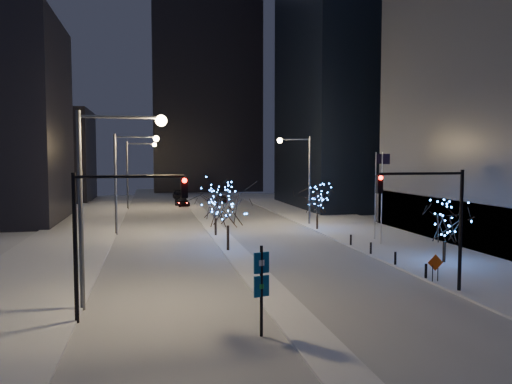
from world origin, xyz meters
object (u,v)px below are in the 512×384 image
object	(u,v)px
holiday_tree_plaza_far	(317,199)
traffic_signal_east	(436,210)
street_lamp_w_near	(102,181)
construction_sign	(435,265)
street_lamp_east	(302,168)
traffic_signal_west	(110,221)
wayfinding_sign	(261,281)
street_lamp_w_mid	(126,169)
car_far	(179,195)
holiday_tree_median_near	(228,204)
car_mid	(221,199)
car_near	(182,202)
street_lamp_w_far	(135,165)
holiday_tree_plaza_near	(445,223)
holiday_tree_median_far	(216,204)

from	to	relation	value
holiday_tree_plaza_far	traffic_signal_east	bearing A→B (deg)	-93.61
street_lamp_w_near	holiday_tree_plaza_far	size ratio (longest dim) A/B	2.07
construction_sign	street_lamp_east	bearing A→B (deg)	93.69
traffic_signal_west	construction_sign	world-z (taller)	traffic_signal_west
wayfinding_sign	street_lamp_w_mid	bearing A→B (deg)	87.88
car_far	construction_sign	world-z (taller)	construction_sign
traffic_signal_east	holiday_tree_median_near	world-z (taller)	traffic_signal_east
traffic_signal_east	traffic_signal_west	bearing A→B (deg)	-176.71
traffic_signal_east	holiday_tree_plaza_far	size ratio (longest dim) A/B	1.45
car_far	holiday_tree_plaza_far	distance (m)	45.01
wayfinding_sign	holiday_tree_median_near	bearing A→B (deg)	70.62
street_lamp_w_mid	traffic_signal_east	distance (m)	31.60
traffic_signal_west	car_mid	distance (m)	61.50
car_far	holiday_tree_median_near	xyz separation A→B (m)	(1.00, -53.18, 3.13)
street_lamp_w_near	street_lamp_east	bearing A→B (deg)	55.81
street_lamp_w_mid	traffic_signal_east	bearing A→B (deg)	-55.49
construction_sign	car_near	bearing A→B (deg)	106.47
holiday_tree_plaza_far	wayfinding_sign	size ratio (longest dim) A/B	1.22
traffic_signal_east	construction_sign	size ratio (longest dim) A/B	4.21
street_lamp_east	construction_sign	distance (m)	27.39
wayfinding_sign	construction_sign	xyz separation A→B (m)	(12.30, 6.58, -1.28)
street_lamp_w_far	holiday_tree_plaza_near	size ratio (longest dim) A/B	2.21
street_lamp_w_mid	holiday_tree_plaza_near	size ratio (longest dim) A/B	2.21
holiday_tree_plaza_far	construction_sign	bearing A→B (deg)	-90.51
holiday_tree_plaza_far	street_lamp_w_mid	bearing A→B (deg)	176.34
street_lamp_east	traffic_signal_east	xyz separation A→B (m)	(-1.14, -29.00, -1.69)
traffic_signal_east	car_mid	xyz separation A→B (m)	(-3.93, 58.87, -4.12)
street_lamp_east	holiday_tree_plaza_near	world-z (taller)	street_lamp_east
street_lamp_east	holiday_tree_median_near	xyz separation A→B (m)	(-10.58, -14.12, -2.54)
construction_sign	holiday_tree_median_near	bearing A→B (deg)	133.48
street_lamp_east	car_far	distance (m)	41.14
street_lamp_w_far	street_lamp_east	bearing A→B (deg)	-49.15
wayfinding_sign	street_lamp_east	bearing A→B (deg)	55.19
car_near	construction_sign	bearing A→B (deg)	-86.02
holiday_tree_median_far	construction_sign	world-z (taller)	holiday_tree_median_far
traffic_signal_west	car_mid	world-z (taller)	traffic_signal_west
street_lamp_w_mid	traffic_signal_east	xyz separation A→B (m)	(17.88, -26.00, -1.74)
holiday_tree_median_near	holiday_tree_median_far	bearing A→B (deg)	90.00
street_lamp_w_far	holiday_tree_median_far	bearing A→B (deg)	-73.34
holiday_tree_plaza_near	holiday_tree_plaza_far	distance (m)	18.02
car_mid	wayfinding_sign	bearing A→B (deg)	81.17
holiday_tree_plaza_far	holiday_tree_plaza_near	bearing A→B (deg)	-78.57
street_lamp_w_far	holiday_tree_plaza_far	distance (m)	32.82
street_lamp_w_near	car_mid	world-z (taller)	street_lamp_w_near
car_near	wayfinding_sign	size ratio (longest dim) A/B	1.09
car_near	holiday_tree_plaza_near	xyz separation A→B (m)	(15.92, -46.66, 2.28)
street_lamp_w_near	holiday_tree_median_near	world-z (taller)	street_lamp_w_near
traffic_signal_west	holiday_tree_median_near	size ratio (longest dim) A/B	1.14
car_near	construction_sign	distance (m)	53.04
traffic_signal_west	traffic_signal_east	bearing A→B (deg)	3.29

